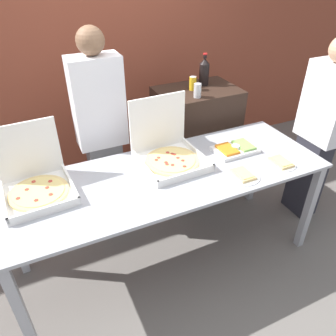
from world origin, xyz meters
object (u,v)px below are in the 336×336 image
object	(u,v)px
pizza_box_near_left	(36,182)
paper_plate_front_left	(281,163)
person_guest_plaid	(102,134)
person_guest_cap	(319,131)
veggie_tray	(235,149)
soda_can_colored	(193,83)
paper_plate_front_center	(243,175)
soda_can_silver	(198,91)
pizza_box_far_right	(168,151)
soda_bottle	(204,71)

from	to	relation	value
pizza_box_near_left	paper_plate_front_left	size ratio (longest dim) A/B	2.08
person_guest_plaid	person_guest_cap	size ratio (longest dim) A/B	1.06
veggie_tray	soda_can_colored	distance (m)	0.80
veggie_tray	paper_plate_front_center	bearing A→B (deg)	-115.83
pizza_box_near_left	paper_plate_front_center	size ratio (longest dim) A/B	1.93
paper_plate_front_center	soda_can_silver	world-z (taller)	soda_can_silver
pizza_box_far_right	soda_can_colored	distance (m)	0.87
veggie_tray	soda_can_colored	size ratio (longest dim) A/B	2.83
soda_can_silver	person_guest_plaid	size ratio (longest dim) A/B	0.07
veggie_tray	person_guest_plaid	size ratio (longest dim) A/B	0.19
pizza_box_near_left	soda_can_colored	size ratio (longest dim) A/B	3.84
veggie_tray	person_guest_cap	distance (m)	0.87
paper_plate_front_center	soda_can_silver	distance (m)	0.94
paper_plate_front_center	soda_can_colored	size ratio (longest dim) A/B	2.00
person_guest_cap	soda_can_silver	bearing A→B (deg)	56.99
paper_plate_front_center	soda_can_silver	bearing A→B (deg)	83.46
soda_bottle	person_guest_cap	bearing A→B (deg)	-50.47
pizza_box_far_right	pizza_box_near_left	world-z (taller)	pizza_box_far_right
pizza_box_far_right	soda_bottle	bearing A→B (deg)	43.10
paper_plate_front_center	soda_bottle	xyz separation A→B (m)	(0.31, 1.14, 0.39)
veggie_tray	person_guest_cap	xyz separation A→B (m)	(0.87, -0.04, -0.01)
pizza_box_near_left	person_guest_plaid	size ratio (longest dim) A/B	0.26
pizza_box_near_left	veggie_tray	size ratio (longest dim) A/B	1.36
pizza_box_far_right	veggie_tray	world-z (taller)	pizza_box_far_right
pizza_box_far_right	paper_plate_front_left	size ratio (longest dim) A/B	2.17
paper_plate_front_left	pizza_box_far_right	bearing A→B (deg)	151.57
paper_plate_front_center	veggie_tray	distance (m)	0.35
soda_bottle	soda_can_silver	world-z (taller)	soda_bottle
pizza_box_near_left	paper_plate_front_center	bearing A→B (deg)	-21.02
person_guest_cap	paper_plate_front_center	bearing A→B (deg)	104.98
soda_bottle	person_guest_plaid	xyz separation A→B (m)	(-1.09, -0.20, -0.33)
pizza_box_near_left	soda_can_colored	distance (m)	1.65
pizza_box_far_right	veggie_tray	xyz separation A→B (m)	(0.55, -0.10, -0.06)
pizza_box_near_left	soda_can_colored	world-z (taller)	pizza_box_near_left
pizza_box_near_left	soda_bottle	xyz separation A→B (m)	(1.67, 0.70, 0.32)
paper_plate_front_center	soda_bottle	distance (m)	1.24
veggie_tray	soda_can_colored	world-z (taller)	soda_can_colored
soda_can_silver	soda_can_colored	world-z (taller)	same
paper_plate_front_left	soda_can_silver	distance (m)	0.95
paper_plate_front_center	person_guest_cap	xyz separation A→B (m)	(1.03, 0.27, 0.00)
pizza_box_near_left	soda_bottle	distance (m)	1.84
pizza_box_far_right	paper_plate_front_center	distance (m)	0.58
soda_can_colored	pizza_box_far_right	bearing A→B (deg)	-130.60
pizza_box_far_right	person_guest_cap	bearing A→B (deg)	-8.05
pizza_box_far_right	person_guest_cap	xyz separation A→B (m)	(1.42, -0.15, -0.07)
paper_plate_front_left	soda_bottle	xyz separation A→B (m)	(-0.04, 1.12, 0.39)
person_guest_cap	pizza_box_near_left	bearing A→B (deg)	86.15
soda_can_colored	person_guest_plaid	size ratio (longest dim) A/B	0.07
soda_can_colored	person_guest_plaid	distance (m)	0.97
soda_bottle	pizza_box_near_left	bearing A→B (deg)	-157.23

